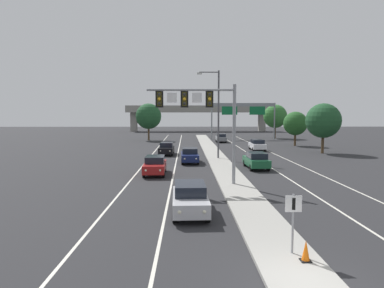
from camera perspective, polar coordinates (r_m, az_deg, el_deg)
ground_plane at (r=11.87m, az=18.09°, el=-21.48°), size 260.00×260.00×0.00m
median_island at (r=28.72m, az=6.26°, el=-5.38°), size 2.40×110.00×0.15m
lane_stripe_oncoming_center at (r=35.43m, az=-2.76°, el=-3.49°), size 0.14×100.00×0.01m
lane_stripe_receding_center at (r=36.37m, az=12.24°, el=-3.38°), size 0.14×100.00×0.01m
edge_stripe_left at (r=35.68m, az=-8.08°, el=-3.47°), size 0.14×100.00×0.01m
edge_stripe_right at (r=37.26m, az=17.19°, el=-3.29°), size 0.14×100.00×0.01m
overhead_signal_mast at (r=24.78m, az=1.93°, el=5.53°), size 6.40×0.44×7.20m
median_sign_post at (r=13.28m, az=16.42°, el=-11.20°), size 0.60×0.10×2.20m
street_lamp_median at (r=39.57m, az=4.09°, el=5.81°), size 2.58×0.28×10.00m
car_oncoming_silver at (r=18.34m, az=-0.33°, el=-8.95°), size 1.92×4.51×1.58m
car_oncoming_red at (r=30.04m, az=-6.16°, el=-3.48°), size 1.89×4.50×1.58m
car_oncoming_navy at (r=36.93m, az=-0.38°, el=-1.86°), size 1.89×4.50×1.58m
car_oncoming_black at (r=44.26m, az=-4.24°, el=-0.73°), size 1.88×4.49×1.58m
car_receding_green at (r=33.53m, az=10.60°, el=-2.65°), size 1.91×4.51×1.58m
car_receding_white at (r=50.29m, az=10.76°, el=-0.11°), size 1.86×4.48×1.58m
car_receding_grey at (r=63.78m, az=4.82°, el=1.03°), size 1.88×4.49×1.58m
traffic_cone_median_nose at (r=13.08m, az=18.34°, el=-16.50°), size 0.36×0.36×0.74m
highway_sign_gantry at (r=71.86m, az=8.50°, el=5.71°), size 13.28×0.42×7.50m
overpass_bridge at (r=103.10m, az=1.01°, el=5.33°), size 42.40×6.40×7.65m
tree_far_right_c at (r=75.64m, az=13.63°, el=4.49°), size 4.99×4.99×7.22m
tree_far_left_a at (r=68.29m, az=-7.22°, el=4.58°), size 5.03×5.03×7.28m
tree_far_right_a at (r=48.71m, az=20.94°, el=3.63°), size 4.59×4.59×6.64m
tree_far_right_b at (r=58.77m, az=16.76°, el=3.27°), size 3.88×3.88×5.61m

